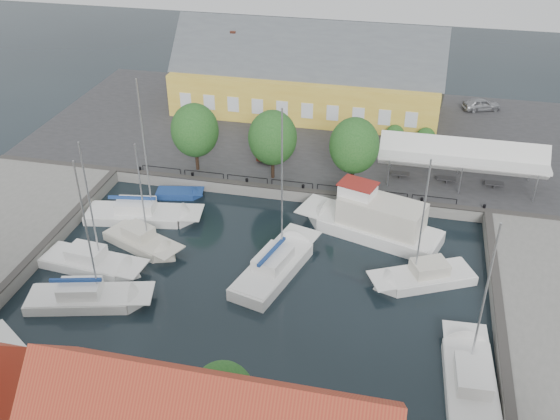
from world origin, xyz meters
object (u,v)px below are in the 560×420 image
warehouse (302,78)px  launch_nw (179,195)px  trawler (374,224)px  launch_sw (5,351)px  car_red (274,149)px  west_boat_c (92,264)px  tent_canopy (462,156)px  east_boat_b (424,279)px  west_boat_a (141,216)px  center_sailboat (276,268)px  west_boat_b (142,243)px  car_silver (482,104)px  east_boat_c (470,383)px  west_boat_d (87,300)px

warehouse → launch_nw: bearing=-109.9°
trawler → launch_sw: size_ratio=2.20×
car_red → west_boat_c: bearing=-102.3°
tent_canopy → launch_sw: size_ratio=2.56×
tent_canopy → west_boat_c: bearing=-147.1°
tent_canopy → trawler: size_ratio=1.17×
east_boat_b → launch_sw: bearing=-152.9°
west_boat_a → warehouse: bearing=69.7°
center_sailboat → west_boat_b: bearing=175.0°
trawler → launch_sw: 27.53m
car_silver → west_boat_a: 39.36m
warehouse → west_boat_a: (-8.78, -23.78, -4.16)m
car_silver → west_boat_a: (-28.13, -27.49, -1.42)m
trawler → launch_sw: trawler is taller
car_silver → launch_sw: bearing=125.4°
center_sailboat → trawler: size_ratio=1.08×
launch_sw → car_silver: bearing=55.4°
east_boat_c → west_boat_d: 25.06m
launch_nw → west_boat_c: bearing=-102.7°
warehouse → car_silver: 19.89m
east_boat_c → west_boat_c: east_boat_c is taller
east_boat_c → west_boat_c: size_ratio=1.04×
car_silver → east_boat_b: size_ratio=0.39×
launch_nw → car_silver: bearing=41.4°
car_red → trawler: size_ratio=0.37×
launch_nw → launch_sw: bearing=-100.2°
center_sailboat → east_boat_b: (10.52, 1.18, -0.10)m
car_silver → trawler: 27.32m
car_red → car_silver: bearing=52.9°
center_sailboat → east_boat_b: center_sailboat is taller
warehouse → east_boat_c: size_ratio=2.54×
tent_canopy → east_boat_c: bearing=-89.1°
east_boat_b → west_boat_c: west_boat_c is taller
tent_canopy → east_boat_b: east_boat_b is taller
east_boat_b → launch_sw: 27.98m
car_red → launch_sw: size_ratio=0.80×
east_boat_b → west_boat_a: west_boat_a is taller
west_boat_a → car_silver: bearing=44.3°
tent_canopy → west_boat_d: size_ratio=1.23×
east_boat_c → west_boat_a: size_ratio=0.89×
car_red → launch_nw: (-6.80, -7.53, -1.63)m
center_sailboat → west_boat_d: (-11.65, -6.17, -0.09)m
east_boat_b → launch_sw: (-24.91, -12.74, -0.17)m
car_red → launch_nw: size_ratio=1.01×
car_red → west_boat_a: (-8.50, -11.72, -1.45)m
tent_canopy → trawler: (-6.55, -8.11, -2.67)m
trawler → east_boat_c: size_ratio=1.07×
car_red → center_sailboat: (3.91, -16.35, -1.36)m
car_red → launch_sw: car_red is taller
east_boat_b → launch_sw: size_ratio=1.91×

